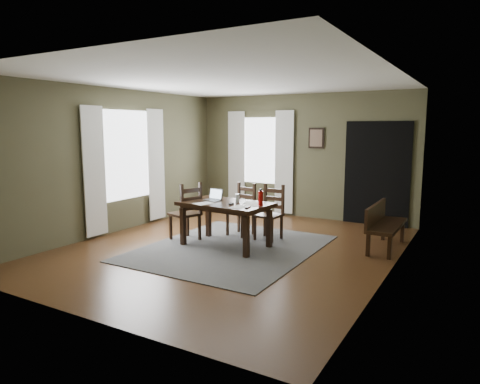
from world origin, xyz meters
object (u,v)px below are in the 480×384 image
Objects in this scene: chair_end at (187,213)px; laptop at (214,197)px; water_bottle at (261,198)px; dining_table at (226,208)px; bench at (383,222)px; chair_back_right at (270,213)px; chair_back_left at (242,210)px.

laptop is (0.50, 0.11, 0.29)m from chair_end.
water_bottle is at bearing 110.71° from chair_end.
dining_table is 5.75× the size of water_bottle.
bench is 4.15× the size of laptop.
chair_back_right is 0.88m from water_bottle.
chair_end reaches higher than bench.
chair_end is at bearing -177.60° from water_bottle.
laptop is at bearing 170.19° from dining_table.
dining_table is 1.59× the size of chair_back_right.
chair_end is 1.47m from chair_back_right.
chair_end is 1.08× the size of chair_back_left.
chair_back_right is 3.06× the size of laptop.
chair_back_left reaches higher than bench.
water_bottle reaches higher than dining_table.
chair_end is at bearing -141.73° from chair_back_right.
chair_back_right reaches higher than chair_back_left.
chair_back_right is at bearing 5.94° from chair_back_left.
laptop reaches higher than bench.
dining_table is 0.32m from laptop.
chair_back_right is at bearing 142.45° from chair_end.
chair_end reaches higher than dining_table.
chair_back_right is at bearing 101.93° from bench.
water_bottle is at bearing -70.92° from chair_back_right.
chair_back_right is (0.43, 0.79, -0.18)m from dining_table.
laptop is at bearing -130.66° from chair_back_right.
water_bottle reaches higher than laptop.
dining_table is 0.84m from chair_back_left.
chair_back_left is at bearing 87.73° from laptop.
chair_back_left is 3.01× the size of laptop.
bench is at bearing 31.52° from laptop.
dining_table is at bearing -5.96° from laptop.
dining_table is at bearing 110.85° from chair_end.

